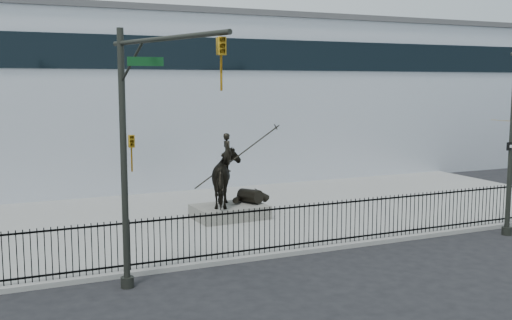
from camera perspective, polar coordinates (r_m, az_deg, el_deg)
name	(u,v)px	position (r m, az deg, el deg)	size (l,w,h in m)	color
ground	(348,259)	(19.55, 8.77, -9.30)	(120.00, 120.00, 0.00)	black
plaza	(258,213)	(25.50, 0.20, -5.08)	(30.00, 12.00, 0.15)	gray
building	(171,100)	(37.15, -8.10, 5.67)	(44.00, 14.00, 9.00)	silver
picket_fence	(328,223)	(20.34, 6.90, -5.97)	(22.10, 0.10, 1.50)	black
statue_plinth	(230,212)	(24.19, -2.53, -4.95)	(2.82, 1.94, 0.53)	#585651
equestrian_statue	(231,178)	(23.95, -2.43, -1.72)	(3.62, 2.34, 3.07)	black
traffic_signal_left	(140,144)	(15.55, -11.02, 1.51)	(1.52, 4.84, 7.00)	#242621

